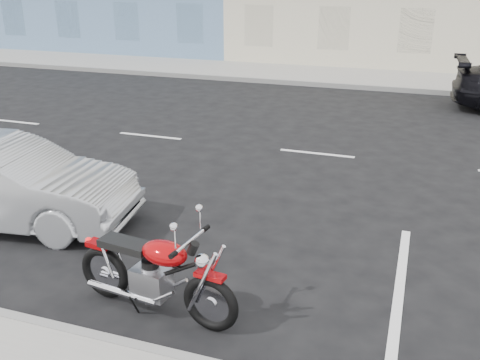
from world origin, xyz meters
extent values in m
plane|color=black|center=(0.00, 0.00, 0.00)|extent=(120.00, 120.00, 0.00)
cube|color=gray|center=(-5.00, 8.70, 0.07)|extent=(80.00, 3.40, 0.15)
cube|color=gray|center=(-5.00, 7.00, 0.08)|extent=(80.00, 0.12, 0.16)
torus|color=black|center=(-1.16, -6.43, 0.32)|extent=(0.67, 0.19, 0.66)
torus|color=black|center=(-2.59, -6.25, 0.32)|extent=(0.67, 0.19, 0.66)
cube|color=#9C0508|center=(-1.16, -6.43, 0.66)|extent=(0.35, 0.17, 0.05)
cube|color=#9C0508|center=(-2.63, -6.24, 0.68)|extent=(0.31, 0.19, 0.06)
cube|color=gray|center=(-1.92, -6.33, 0.38)|extent=(0.45, 0.35, 0.34)
ellipsoid|color=#9C0508|center=(-1.72, -6.36, 0.79)|extent=(0.59, 0.41, 0.27)
cube|color=black|center=(-2.24, -6.29, 0.77)|extent=(0.64, 0.33, 0.09)
cylinder|color=silver|center=(-1.39, -6.40, 1.02)|extent=(0.12, 0.69, 0.04)
sphere|color=silver|center=(-1.25, -6.42, 0.81)|extent=(0.17, 0.17, 0.17)
cylinder|color=silver|center=(-2.26, -6.43, 0.22)|extent=(0.94, 0.20, 0.08)
cylinder|color=silver|center=(-2.23, -6.15, 0.22)|extent=(0.94, 0.20, 0.08)
cylinder|color=silver|center=(-1.21, -6.42, 0.61)|extent=(0.38, 0.09, 0.79)
cylinder|color=black|center=(-1.70, -6.36, 0.54)|extent=(0.80, 0.15, 0.49)
imported|color=#ADB0B5|center=(-5.84, -4.87, 0.65)|extent=(4.12, 1.91, 1.31)
camera|label=1|loc=(-0.03, -10.81, 3.66)|focal=40.00mm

